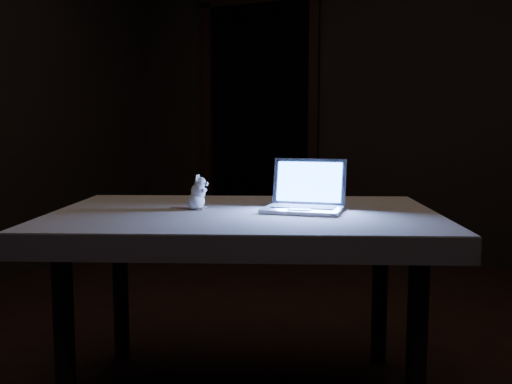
% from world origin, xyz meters
% --- Properties ---
extents(back_wall, '(4.50, 0.04, 2.60)m').
position_xyz_m(back_wall, '(0.00, 2.50, 1.30)').
color(back_wall, black).
rests_on(back_wall, ground).
extents(doorway, '(1.06, 0.36, 2.13)m').
position_xyz_m(doorway, '(-1.10, 2.50, 1.06)').
color(doorway, black).
rests_on(doorway, back_wall).
extents(table, '(1.55, 1.28, 0.71)m').
position_xyz_m(table, '(-0.05, -0.09, 0.36)').
color(table, black).
rests_on(table, floor).
extents(tablecloth, '(1.64, 1.34, 0.08)m').
position_xyz_m(tablecloth, '(-0.03, -0.13, 0.68)').
color(tablecloth, beige).
rests_on(tablecloth, table).
extents(laptop, '(0.31, 0.28, 0.19)m').
position_xyz_m(laptop, '(0.15, -0.02, 0.82)').
color(laptop, '#A6A5AA').
rests_on(laptop, tablecloth).
extents(plush_mouse, '(0.12, 0.12, 0.13)m').
position_xyz_m(plush_mouse, '(-0.24, -0.12, 0.79)').
color(plush_mouse, white).
rests_on(plush_mouse, tablecloth).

